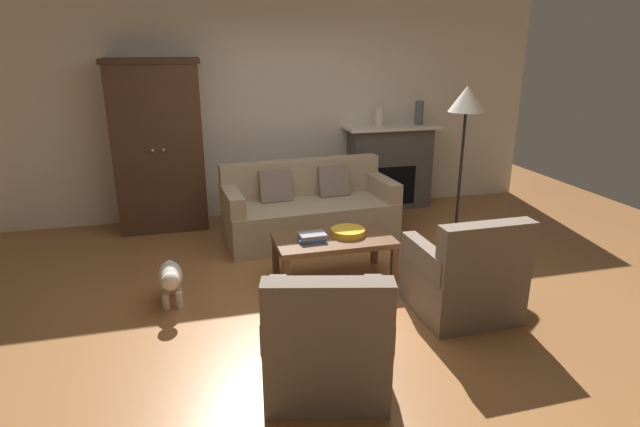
{
  "coord_description": "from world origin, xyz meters",
  "views": [
    {
      "loc": [
        -1.11,
        -4.09,
        2.15
      ],
      "look_at": [
        0.13,
        0.61,
        0.55
      ],
      "focal_mm": 29.11,
      "sensor_mm": 36.0,
      "label": 1
    }
  ],
  "objects_px": {
    "coffee_table": "(334,243)",
    "mantel_vase_cream": "(379,116)",
    "armchair_near_right": "(464,279)",
    "floor_lamp": "(466,109)",
    "armoire": "(159,146)",
    "dog": "(171,278)",
    "fruit_bowl": "(348,232)",
    "mantel_vase_slate": "(419,113)",
    "armchair_near_left": "(327,344)",
    "fireplace": "(390,166)",
    "book_stack": "(312,237)",
    "couch": "(308,211)"
  },
  "relations": [
    {
      "from": "fireplace",
      "to": "armchair_near_right",
      "type": "relative_size",
      "value": 1.43
    },
    {
      "from": "armchair_near_right",
      "to": "floor_lamp",
      "type": "xyz_separation_m",
      "value": [
        0.64,
        1.29,
        1.2
      ]
    },
    {
      "from": "book_stack",
      "to": "fireplace",
      "type": "bearing_deg",
      "value": 52.33
    },
    {
      "from": "fruit_bowl",
      "to": "armchair_near_left",
      "type": "relative_size",
      "value": 0.35
    },
    {
      "from": "book_stack",
      "to": "mantel_vase_slate",
      "type": "distance_m",
      "value": 2.96
    },
    {
      "from": "couch",
      "to": "armoire",
      "type": "bearing_deg",
      "value": 153.55
    },
    {
      "from": "couch",
      "to": "armchair_near_left",
      "type": "relative_size",
      "value": 2.11
    },
    {
      "from": "fruit_bowl",
      "to": "dog",
      "type": "relative_size",
      "value": 0.57
    },
    {
      "from": "floor_lamp",
      "to": "mantel_vase_slate",
      "type": "bearing_deg",
      "value": 80.62
    },
    {
      "from": "armchair_near_left",
      "to": "armchair_near_right",
      "type": "xyz_separation_m",
      "value": [
        1.35,
        0.64,
        0.0
      ]
    },
    {
      "from": "mantel_vase_cream",
      "to": "floor_lamp",
      "type": "bearing_deg",
      "value": -80.0
    },
    {
      "from": "armoire",
      "to": "armchair_near_right",
      "type": "xyz_separation_m",
      "value": [
        2.42,
        -2.87,
        -0.69
      ]
    },
    {
      "from": "fruit_bowl",
      "to": "armchair_near_right",
      "type": "xyz_separation_m",
      "value": [
        0.7,
        -0.96,
        -0.13
      ]
    },
    {
      "from": "mantel_vase_slate",
      "to": "armchair_near_left",
      "type": "xyz_separation_m",
      "value": [
        -2.26,
        -3.58,
        -0.96
      ]
    },
    {
      "from": "fireplace",
      "to": "armchair_near_left",
      "type": "relative_size",
      "value": 1.35
    },
    {
      "from": "armoire",
      "to": "mantel_vase_slate",
      "type": "height_order",
      "value": "armoire"
    },
    {
      "from": "coffee_table",
      "to": "dog",
      "type": "distance_m",
      "value": 1.5
    },
    {
      "from": "fireplace",
      "to": "armchair_near_left",
      "type": "xyz_separation_m",
      "value": [
        -1.88,
        -3.6,
        -0.25
      ]
    },
    {
      "from": "coffee_table",
      "to": "armchair_near_left",
      "type": "xyz_separation_m",
      "value": [
        -0.5,
        -1.56,
        -0.05
      ]
    },
    {
      "from": "mantel_vase_cream",
      "to": "floor_lamp",
      "type": "height_order",
      "value": "floor_lamp"
    },
    {
      "from": "mantel_vase_cream",
      "to": "armchair_near_right",
      "type": "height_order",
      "value": "mantel_vase_cream"
    },
    {
      "from": "coffee_table",
      "to": "mantel_vase_cream",
      "type": "height_order",
      "value": "mantel_vase_cream"
    },
    {
      "from": "coffee_table",
      "to": "armchair_near_left",
      "type": "height_order",
      "value": "armchair_near_left"
    },
    {
      "from": "book_stack",
      "to": "floor_lamp",
      "type": "bearing_deg",
      "value": 13.37
    },
    {
      "from": "mantel_vase_slate",
      "to": "mantel_vase_cream",
      "type": "bearing_deg",
      "value": 180.0
    },
    {
      "from": "mantel_vase_slate",
      "to": "dog",
      "type": "height_order",
      "value": "mantel_vase_slate"
    },
    {
      "from": "armoire",
      "to": "dog",
      "type": "xyz_separation_m",
      "value": [
        0.09,
        -2.08,
        -0.76
      ]
    },
    {
      "from": "mantel_vase_slate",
      "to": "dog",
      "type": "bearing_deg",
      "value": -146.54
    },
    {
      "from": "book_stack",
      "to": "mantel_vase_slate",
      "type": "bearing_deg",
      "value": 46.02
    },
    {
      "from": "armoire",
      "to": "dog",
      "type": "bearing_deg",
      "value": -87.6
    },
    {
      "from": "couch",
      "to": "mantel_vase_cream",
      "type": "relative_size",
      "value": 7.62
    },
    {
      "from": "fruit_bowl",
      "to": "floor_lamp",
      "type": "xyz_separation_m",
      "value": [
        1.33,
        0.34,
        1.07
      ]
    },
    {
      "from": "dog",
      "to": "armchair_near_left",
      "type": "bearing_deg",
      "value": -55.55
    },
    {
      "from": "floor_lamp",
      "to": "armchair_near_left",
      "type": "bearing_deg",
      "value": -135.68
    },
    {
      "from": "fireplace",
      "to": "fruit_bowl",
      "type": "distance_m",
      "value": 2.35
    },
    {
      "from": "fruit_bowl",
      "to": "floor_lamp",
      "type": "distance_m",
      "value": 1.74
    },
    {
      "from": "armoire",
      "to": "fruit_bowl",
      "type": "relative_size",
      "value": 6.12
    },
    {
      "from": "fruit_bowl",
      "to": "mantel_vase_slate",
      "type": "xyz_separation_m",
      "value": [
        1.6,
        1.98,
        0.83
      ]
    },
    {
      "from": "armoire",
      "to": "armchair_near_right",
      "type": "bearing_deg",
      "value": -49.89
    },
    {
      "from": "book_stack",
      "to": "armchair_near_right",
      "type": "height_order",
      "value": "armchair_near_right"
    },
    {
      "from": "armchair_near_right",
      "to": "armchair_near_left",
      "type": "bearing_deg",
      "value": -154.44
    },
    {
      "from": "fireplace",
      "to": "armoire",
      "type": "xyz_separation_m",
      "value": [
        -2.95,
        -0.08,
        0.43
      ]
    },
    {
      "from": "mantel_vase_cream",
      "to": "armchair_near_right",
      "type": "xyz_separation_m",
      "value": [
        -0.35,
        -2.93,
        -0.93
      ]
    },
    {
      "from": "coffee_table",
      "to": "mantel_vase_cream",
      "type": "bearing_deg",
      "value": 59.33
    },
    {
      "from": "book_stack",
      "to": "dog",
      "type": "xyz_separation_m",
      "value": [
        -1.27,
        -0.1,
        -0.21
      ]
    },
    {
      "from": "couch",
      "to": "mantel_vase_slate",
      "type": "bearing_deg",
      "value": 26.57
    },
    {
      "from": "armoire",
      "to": "fireplace",
      "type": "bearing_deg",
      "value": 1.51
    },
    {
      "from": "armoire",
      "to": "couch",
      "type": "height_order",
      "value": "armoire"
    },
    {
      "from": "armchair_near_right",
      "to": "armoire",
      "type": "bearing_deg",
      "value": 130.11
    },
    {
      "from": "mantel_vase_slate",
      "to": "coffee_table",
      "type": "bearing_deg",
      "value": -131.05
    }
  ]
}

